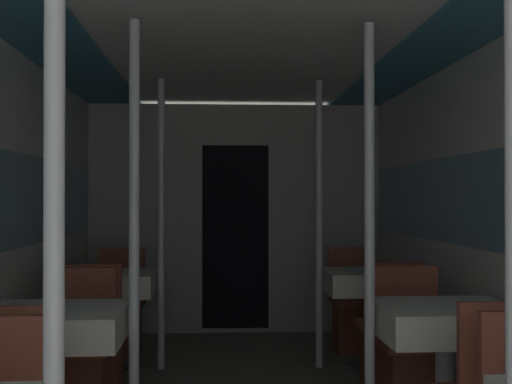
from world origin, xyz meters
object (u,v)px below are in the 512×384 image
at_px(chair_left_far_2, 119,319).
at_px(chair_right_far_1, 413,366).
at_px(dining_table_left_1, 54,331).
at_px(support_pole_left_2, 161,224).
at_px(dining_table_left_2, 108,287).
at_px(chair_right_near_2, 390,347).
at_px(support_pole_right_1, 369,235).
at_px(dining_table_right_2, 370,285).
at_px(chair_left_near_2, 94,350).
at_px(chair_right_far_2, 355,317).
at_px(dining_table_right_1, 445,327).
at_px(support_pole_left_1, 134,236).
at_px(chair_left_far_1, 78,371).
at_px(support_pole_left_0, 54,273).
at_px(support_pole_right_2, 319,223).

relative_size(chair_left_far_2, chair_right_far_1, 1.00).
bearing_deg(dining_table_left_1, support_pole_left_2, 77.48).
distance_m(dining_table_left_2, chair_right_far_1, 2.35).
bearing_deg(chair_right_near_2, support_pole_left_2, 159.00).
height_order(support_pole_right_1, dining_table_right_2, support_pole_right_1).
xyz_separation_m(dining_table_left_2, chair_left_near_2, (0.00, -0.62, -0.35)).
bearing_deg(chair_left_far_2, chair_right_far_2, -180.00).
relative_size(chair_left_far_2, support_pole_left_2, 0.39).
distance_m(dining_table_right_1, chair_right_near_2, 1.23).
height_order(support_pole_left_1, dining_table_right_2, support_pole_left_1).
bearing_deg(chair_right_far_2, support_pole_left_1, 56.33).
relative_size(dining_table_left_1, support_pole_left_2, 0.33).
distance_m(chair_left_near_2, support_pole_left_2, 1.11).
distance_m(chair_left_far_2, chair_right_near_2, 2.36).
height_order(chair_left_near_2, support_pole_left_2, support_pole_left_2).
bearing_deg(support_pole_right_1, dining_table_left_1, 180.00).
bearing_deg(chair_right_far_1, dining_table_right_2, -90.00).
distance_m(chair_right_far_1, support_pole_right_1, 1.11).
xyz_separation_m(chair_left_far_1, dining_table_right_1, (2.01, -0.62, 0.35)).
relative_size(dining_table_left_1, dining_table_left_2, 1.00).
distance_m(chair_left_near_2, chair_right_far_1, 2.08).
bearing_deg(dining_table_left_2, support_pole_right_1, -48.17).
bearing_deg(dining_table_left_2, chair_right_far_2, 17.10).
distance_m(support_pole_left_2, dining_table_right_1, 2.46).
height_order(support_pole_left_0, chair_left_far_1, support_pole_left_0).
height_order(chair_left_far_1, chair_left_far_2, same).
xyz_separation_m(dining_table_left_1, chair_left_far_1, (0.00, 0.62, -0.35)).
relative_size(dining_table_left_1, chair_left_near_2, 0.85).
distance_m(chair_right_far_1, dining_table_right_2, 1.23).
relative_size(support_pole_left_0, dining_table_right_1, 2.99).
bearing_deg(support_pole_left_2, chair_left_far_2, 122.87).
relative_size(chair_left_far_2, dining_table_right_1, 1.18).
bearing_deg(dining_table_left_2, dining_table_right_2, 0.00).
bearing_deg(chair_right_far_1, dining_table_left_2, -30.43).
bearing_deg(support_pole_left_0, chair_left_near_2, 97.64).
distance_m(chair_right_near_2, support_pole_right_2, 1.11).
bearing_deg(dining_table_right_2, chair_right_near_2, -90.00).
xyz_separation_m(support_pole_left_0, chair_left_near_2, (-0.40, 2.98, -0.83)).
distance_m(support_pole_left_2, chair_right_near_2, 1.91).
distance_m(dining_table_left_1, dining_table_right_1, 2.01).
height_order(dining_table_left_1, chair_left_far_2, chair_left_far_2).
height_order(chair_left_far_1, chair_right_near_2, same).
xyz_separation_m(support_pole_left_1, support_pole_right_1, (1.21, 0.00, 0.00)).
xyz_separation_m(support_pole_right_1, dining_table_right_2, (0.40, 1.80, -0.48)).
relative_size(chair_left_far_2, support_pole_right_2, 0.39).
bearing_deg(dining_table_left_2, support_pole_left_0, -83.66).
relative_size(dining_table_left_2, dining_table_right_2, 1.00).
bearing_deg(support_pole_left_0, support_pole_right_1, 56.06).
distance_m(support_pole_left_0, chair_right_near_2, 3.48).
bearing_deg(support_pole_right_2, dining_table_left_1, -131.83).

